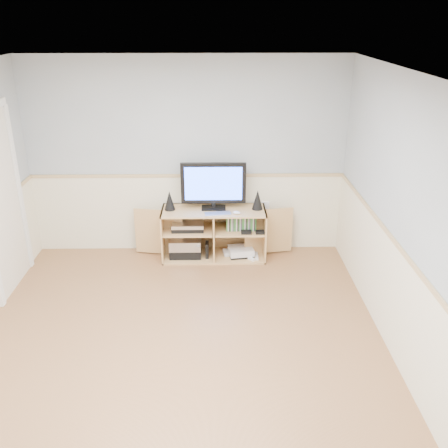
{
  "coord_description": "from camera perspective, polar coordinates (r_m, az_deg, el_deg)",
  "views": [
    {
      "loc": [
        0.36,
        -3.85,
        2.94
      ],
      "look_at": [
        0.45,
        1.2,
        0.79
      ],
      "focal_mm": 40.0,
      "sensor_mm": 36.0,
      "label": 1
    }
  ],
  "objects": [
    {
      "name": "game_consoles",
      "position": [
        6.49,
        1.82,
        -3.18
      ],
      "size": [
        0.46,
        0.31,
        0.11
      ],
      "color": "white",
      "rests_on": "media_cabinet"
    },
    {
      "name": "monitor",
      "position": [
        6.2,
        -1.22,
        4.55
      ],
      "size": [
        0.81,
        0.18,
        0.6
      ],
      "color": "black",
      "rests_on": "media_cabinet"
    },
    {
      "name": "game_cases",
      "position": [
        6.31,
        1.97,
        0.17
      ],
      "size": [
        0.38,
        0.14,
        0.19
      ],
      "primitive_type": "cube",
      "color": "#3F8C3F",
      "rests_on": "media_cabinet"
    },
    {
      "name": "media_cabinet",
      "position": [
        6.44,
        -1.17,
        -0.83
      ],
      "size": [
        2.05,
        0.49,
        0.65
      ],
      "color": "tan",
      "rests_on": "floor"
    },
    {
      "name": "keyboard",
      "position": [
        6.13,
        -0.71,
        1.19
      ],
      "size": [
        0.34,
        0.17,
        0.01
      ],
      "primitive_type": "cube",
      "rotation": [
        0.0,
        0.0,
        0.14
      ],
      "color": "silver",
      "rests_on": "media_cabinet"
    },
    {
      "name": "wall_outlet",
      "position": [
        6.55,
        4.66,
        2.06
      ],
      "size": [
        0.12,
        0.03,
        0.12
      ],
      "primitive_type": "cube",
      "color": "white",
      "rests_on": "wall_back"
    },
    {
      "name": "av_components",
      "position": [
        6.44,
        -4.28,
        -1.99
      ],
      "size": [
        0.5,
        0.3,
        0.47
      ],
      "color": "black",
      "rests_on": "media_cabinet"
    },
    {
      "name": "mouse",
      "position": [
        6.13,
        1.46,
        1.31
      ],
      "size": [
        0.11,
        0.1,
        0.04
      ],
      "primitive_type": "ellipsoid",
      "rotation": [
        0.0,
        0.0,
        -0.42
      ],
      "color": "white",
      "rests_on": "media_cabinet"
    },
    {
      "name": "speaker_right",
      "position": [
        6.26,
        3.85,
        2.78
      ],
      "size": [
        0.14,
        0.14,
        0.25
      ],
      "primitive_type": "cone",
      "color": "black",
      "rests_on": "media_cabinet"
    },
    {
      "name": "speaker_left",
      "position": [
        6.26,
        -6.24,
        2.69
      ],
      "size": [
        0.13,
        0.13,
        0.25
      ],
      "primitive_type": "cone",
      "color": "black",
      "rests_on": "media_cabinet"
    },
    {
      "name": "room",
      "position": [
        4.35,
        -6.46,
        -0.42
      ],
      "size": [
        4.04,
        4.54,
        2.54
      ],
      "color": "#A8744A",
      "rests_on": "ground"
    }
  ]
}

